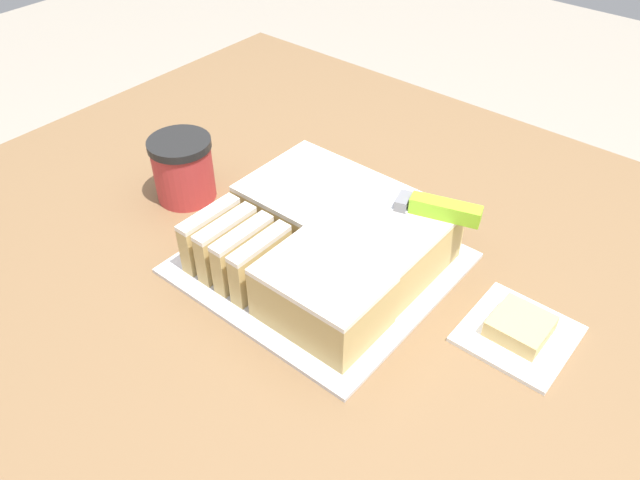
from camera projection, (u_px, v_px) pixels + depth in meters
name	position (u px, v px, depth m)	size (l,w,h in m)	color
countertop	(346.00, 480.00, 1.12)	(1.40, 1.10, 0.96)	brown
cake_board	(320.00, 263.00, 0.85)	(0.33, 0.31, 0.01)	silver
cake	(327.00, 240.00, 0.82)	(0.28, 0.26, 0.08)	tan
knife	(412.00, 204.00, 0.81)	(0.29, 0.11, 0.02)	silver
coffee_cup	(184.00, 168.00, 0.94)	(0.09, 0.09, 0.10)	#B23333
paper_napkin	(518.00, 334.00, 0.75)	(0.12, 0.12, 0.01)	white
brownie	(520.00, 326.00, 0.74)	(0.07, 0.07, 0.02)	tan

